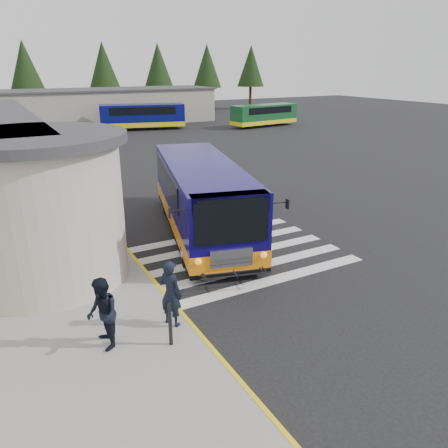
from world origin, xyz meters
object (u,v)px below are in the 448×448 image
bollard (170,324)px  far_bus_b (264,114)px  pedestrian_b (102,314)px  far_bus_a (142,115)px  transit_bus (202,200)px  pedestrian_a (171,293)px

bollard → far_bus_b: 44.16m
pedestrian_b → far_bus_a: (14.38, 39.00, 0.47)m
pedestrian_b → bollard: pedestrian_b is taller
far_bus_a → transit_bus: bearing=179.4°
pedestrian_a → pedestrian_b: pedestrian_a is taller
transit_bus → far_bus_a: bearing=90.5°
pedestrian_b → far_bus_a: 41.56m
far_bus_b → pedestrian_a: bearing=136.0°
transit_bus → far_bus_a: 33.63m
pedestrian_a → far_bus_b: (26.08, 34.46, 0.32)m
bollard → far_bus_b: far_bus_b is taller
far_bus_a → far_bus_b: 14.28m
pedestrian_a → bollard: 1.02m
transit_bus → far_bus_b: transit_bus is taller
far_bus_a → far_bus_b: far_bus_a is taller
pedestrian_a → far_bus_a: size_ratio=0.20×
far_bus_a → far_bus_b: bearing=-93.9°
pedestrian_b → far_bus_b: (27.96, 34.62, 0.32)m
pedestrian_b → bollard: (1.49, -0.72, -0.35)m
transit_bus → far_bus_b: 35.77m
pedestrian_a → pedestrian_b: size_ratio=1.00×
transit_bus → pedestrian_a: transit_bus is taller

